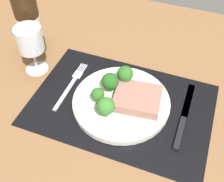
{
  "coord_description": "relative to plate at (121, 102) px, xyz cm",
  "views": [
    {
      "loc": [
        14.81,
        -46.23,
        58.6
      ],
      "look_at": [
        -3.47,
        2.21,
        1.9
      ],
      "focal_mm": 45.19,
      "sensor_mm": 36.0,
      "label": 1
    }
  ],
  "objects": [
    {
      "name": "ground_plane",
      "position": [
        0.0,
        0.0,
        -2.6
      ],
      "size": [
        140.0,
        110.0,
        3.0
      ],
      "primitive_type": "cube",
      "color": "brown"
    },
    {
      "name": "placemat",
      "position": [
        0.0,
        0.0,
        -0.95
      ],
      "size": [
        47.95,
        32.42,
        0.3
      ],
      "primitive_type": "cube",
      "color": "black",
      "rests_on": "ground_plane"
    },
    {
      "name": "plate",
      "position": [
        0.0,
        0.0,
        0.0
      ],
      "size": [
        25.94,
        25.94,
        1.6
      ],
      "primitive_type": "cylinder",
      "color": "silver",
      "rests_on": "placemat"
    },
    {
      "name": "steak",
      "position": [
        4.05,
        1.07,
        2.05
      ],
      "size": [
        13.08,
        11.53,
        2.49
      ],
      "primitive_type": "cube",
      "rotation": [
        0.0,
        0.0,
        0.11
      ],
      "color": "#9E6B5B",
      "rests_on": "plate"
    },
    {
      "name": "broccoli_near_steak",
      "position": [
        -4.09,
        2.41,
        4.04
      ],
      "size": [
        4.67,
        4.67,
        5.66
      ],
      "color": "#5B8942",
      "rests_on": "plate"
    },
    {
      "name": "broccoli_center",
      "position": [
        -5.34,
        -3.02,
        4.02
      ],
      "size": [
        3.41,
        3.41,
        5.17
      ],
      "color": "#5B8942",
      "rests_on": "plate"
    },
    {
      "name": "broccoli_back_left",
      "position": [
        -1.97,
        -6.12,
        4.36
      ],
      "size": [
        4.53,
        4.53,
        5.9
      ],
      "color": "#5B8942",
      "rests_on": "plate"
    },
    {
      "name": "broccoli_near_fork",
      "position": [
        -1.19,
        6.2,
        4.39
      ],
      "size": [
        4.44,
        4.44,
        5.91
      ],
      "color": "#5B8942",
      "rests_on": "plate"
    },
    {
      "name": "fork",
      "position": [
        -15.67,
        1.42,
        -0.55
      ],
      "size": [
        2.4,
        19.2,
        0.5
      ],
      "rotation": [
        0.0,
        0.0,
        0.04
      ],
      "color": "silver",
      "rests_on": "placemat"
    },
    {
      "name": "knife",
      "position": [
        16.63,
        0.53,
        -0.5
      ],
      "size": [
        1.8,
        23.0,
        0.8
      ],
      "rotation": [
        0.0,
        0.0,
        0.01
      ],
      "color": "black",
      "rests_on": "placemat"
    },
    {
      "name": "wine_bottle",
      "position": [
        -34.0,
        12.37,
        9.25
      ],
      "size": [
        7.33,
        7.33,
        29.12
      ],
      "color": "#331E0F",
      "rests_on": "ground_plane"
    },
    {
      "name": "wine_glass",
      "position": [
        -28.54,
        4.34,
        9.17
      ],
      "size": [
        7.45,
        7.45,
        14.73
      ],
      "color": "silver",
      "rests_on": "ground_plane"
    }
  ]
}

